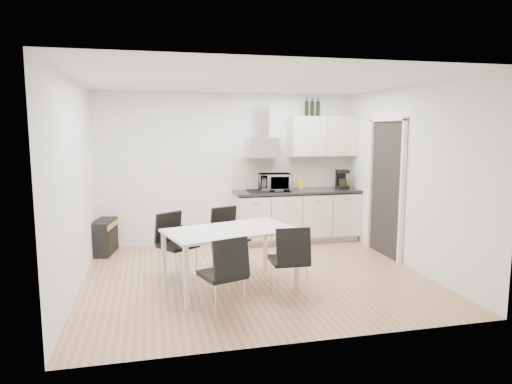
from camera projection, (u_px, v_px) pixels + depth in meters
ground at (255, 276)px, 6.21m from camera, size 4.50×4.50×0.00m
wall_back at (229, 168)px, 7.95m from camera, size 4.50×0.10×2.60m
wall_front at (305, 206)px, 4.10m from camera, size 4.50×0.10×2.60m
wall_left at (74, 186)px, 5.52m from camera, size 0.10×4.00×2.60m
wall_right at (408, 177)px, 6.54m from camera, size 0.10×4.00×2.60m
ceiling at (255, 81)px, 5.85m from camera, size 4.50×4.50×0.00m
doorway at (385, 189)px, 7.09m from camera, size 0.08×1.04×2.10m
kitchenette at (299, 195)px, 8.03m from camera, size 2.22×0.64×2.52m
dining_table at (230, 235)px, 5.66m from camera, size 1.75×1.28×0.75m
chair_far_left at (178, 246)px, 6.05m from camera, size 0.65×0.66×0.88m
chair_far_right at (231, 239)px, 6.44m from camera, size 0.59×0.63×0.88m
chair_near_left at (222, 275)px, 4.85m from camera, size 0.58×0.62×0.88m
chair_near_right at (289, 261)px, 5.37m from camera, size 0.46×0.51×0.88m
guitar_amp at (104, 237)px, 7.29m from camera, size 0.40×0.69×0.54m
floor_speaker at (176, 236)px, 7.80m from camera, size 0.25×0.24×0.34m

